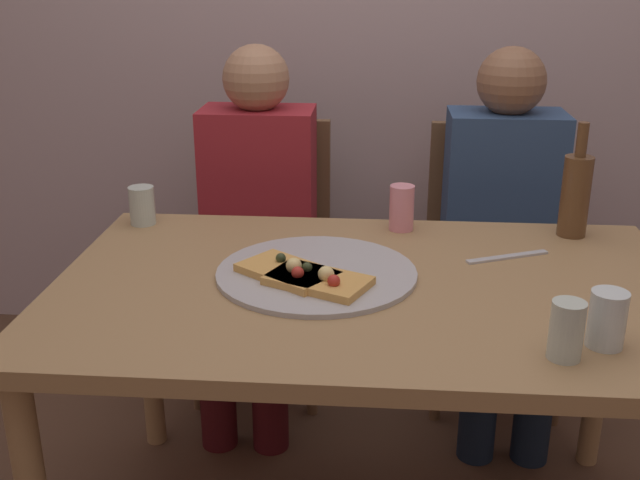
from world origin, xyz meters
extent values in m
cube|color=#99754C|center=(0.00, 0.00, 0.71)|extent=(1.43, 0.89, 0.04)
cylinder|color=#99754C|center=(-0.66, 0.39, 0.34)|extent=(0.06, 0.06, 0.69)
cylinder|color=#99754C|center=(0.66, 0.39, 0.34)|extent=(0.06, 0.06, 0.69)
cylinder|color=#ADADB2|center=(-0.12, 0.03, 0.73)|extent=(0.46, 0.46, 0.01)
cube|color=tan|center=(-0.11, -0.05, 0.75)|extent=(0.25, 0.21, 0.02)
sphere|color=#EAD184|center=(-0.10, -0.05, 0.77)|extent=(0.04, 0.04, 0.04)
sphere|color=#2D381E|center=(-0.14, -0.01, 0.76)|extent=(0.02, 0.02, 0.02)
sphere|color=#B22D23|center=(-0.08, -0.09, 0.77)|extent=(0.03, 0.03, 0.03)
cube|color=tan|center=(-0.19, 0.00, 0.75)|extent=(0.25, 0.24, 0.02)
sphere|color=#EAD184|center=(-0.17, -0.01, 0.77)|extent=(0.04, 0.04, 0.04)
sphere|color=#2D381E|center=(-0.21, 0.04, 0.76)|extent=(0.02, 0.02, 0.02)
sphere|color=#B22D23|center=(-0.16, -0.05, 0.77)|extent=(0.03, 0.03, 0.03)
cylinder|color=brown|center=(0.52, 0.36, 0.83)|extent=(0.07, 0.07, 0.21)
cylinder|color=brown|center=(0.52, 0.36, 0.98)|extent=(0.03, 0.03, 0.09)
cylinder|color=silver|center=(0.44, -0.26, 0.78)|extent=(0.07, 0.07, 0.11)
cylinder|color=#B7C6BC|center=(0.36, -0.32, 0.78)|extent=(0.06, 0.06, 0.11)
cylinder|color=#B7C6BC|center=(-0.63, 0.36, 0.78)|extent=(0.07, 0.07, 0.11)
cylinder|color=pink|center=(0.08, 0.37, 0.79)|extent=(0.07, 0.07, 0.12)
cube|color=#B7B7BC|center=(0.33, 0.18, 0.73)|extent=(0.21, 0.11, 0.01)
cube|color=brown|center=(-0.38, 0.77, 0.45)|extent=(0.44, 0.44, 0.05)
cube|color=brown|center=(-0.38, 0.97, 0.68)|extent=(0.44, 0.04, 0.45)
cylinder|color=brown|center=(-0.19, 0.58, 0.21)|extent=(0.04, 0.04, 0.42)
cylinder|color=brown|center=(-0.57, 0.58, 0.21)|extent=(0.04, 0.04, 0.42)
cylinder|color=brown|center=(-0.19, 0.96, 0.21)|extent=(0.04, 0.04, 0.42)
cylinder|color=brown|center=(-0.57, 0.96, 0.21)|extent=(0.04, 0.04, 0.42)
cube|color=brown|center=(0.41, 0.77, 0.45)|extent=(0.44, 0.44, 0.05)
cube|color=brown|center=(0.41, 0.97, 0.68)|extent=(0.44, 0.04, 0.45)
cylinder|color=brown|center=(0.60, 0.58, 0.21)|extent=(0.04, 0.04, 0.42)
cylinder|color=brown|center=(0.22, 0.58, 0.21)|extent=(0.04, 0.04, 0.42)
cylinder|color=brown|center=(0.60, 0.96, 0.21)|extent=(0.04, 0.04, 0.42)
cylinder|color=brown|center=(0.22, 0.96, 0.21)|extent=(0.04, 0.04, 0.42)
cube|color=maroon|center=(-0.38, 0.79, 0.71)|extent=(0.36, 0.22, 0.52)
sphere|color=#A87A5B|center=(-0.38, 0.79, 1.06)|extent=(0.21, 0.21, 0.21)
cylinder|color=#3F0E12|center=(-0.30, 0.59, 0.45)|extent=(0.12, 0.40, 0.12)
cylinder|color=#3F0E12|center=(-0.46, 0.59, 0.45)|extent=(0.12, 0.40, 0.12)
cylinder|color=#3F0E12|center=(-0.30, 0.39, 0.23)|extent=(0.11, 0.11, 0.45)
cylinder|color=#3F0E12|center=(-0.46, 0.39, 0.23)|extent=(0.11, 0.11, 0.45)
cube|color=navy|center=(0.41, 0.79, 0.71)|extent=(0.36, 0.22, 0.52)
sphere|color=brown|center=(0.41, 0.79, 1.06)|extent=(0.21, 0.21, 0.21)
cylinder|color=black|center=(0.49, 0.59, 0.45)|extent=(0.12, 0.40, 0.12)
cylinder|color=black|center=(0.33, 0.59, 0.45)|extent=(0.12, 0.40, 0.12)
cylinder|color=black|center=(0.49, 0.39, 0.23)|extent=(0.11, 0.11, 0.45)
cylinder|color=black|center=(0.33, 0.39, 0.23)|extent=(0.11, 0.11, 0.45)
camera|label=1|loc=(0.01, -1.57, 1.41)|focal=42.52mm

